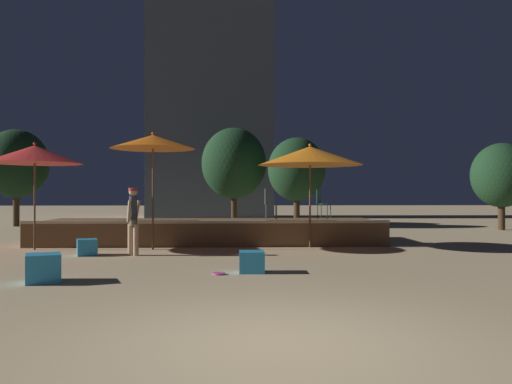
% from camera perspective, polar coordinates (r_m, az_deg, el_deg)
% --- Properties ---
extents(ground_plane, '(120.00, 120.00, 0.00)m').
position_cam_1_polar(ground_plane, '(5.17, 2.60, -16.98)').
color(ground_plane, tan).
extents(wooden_deck, '(10.28, 3.18, 0.75)m').
position_cam_1_polar(wooden_deck, '(15.58, -5.22, -4.48)').
color(wooden_deck, brown).
rests_on(wooden_deck, ground).
extents(patio_umbrella_0, '(2.92, 2.92, 2.90)m').
position_cam_1_polar(patio_umbrella_0, '(14.06, 6.19, 4.13)').
color(patio_umbrella_0, brown).
rests_on(patio_umbrella_0, ground).
extents(patio_umbrella_1, '(2.25, 2.25, 3.16)m').
position_cam_1_polar(patio_umbrella_1, '(13.75, -11.69, 5.61)').
color(patio_umbrella_1, brown).
rests_on(patio_umbrella_1, ground).
extents(patio_umbrella_2, '(2.46, 2.46, 2.87)m').
position_cam_1_polar(patio_umbrella_2, '(14.59, -23.97, 3.94)').
color(patio_umbrella_2, brown).
rests_on(patio_umbrella_2, ground).
extents(cube_seat_0, '(0.48, 0.48, 0.40)m').
position_cam_1_polar(cube_seat_0, '(9.57, -0.49, -7.98)').
color(cube_seat_0, '#2D9EDB').
rests_on(cube_seat_0, ground).
extents(cube_seat_1, '(0.59, 0.59, 0.40)m').
position_cam_1_polar(cube_seat_1, '(12.86, -18.75, -5.99)').
color(cube_seat_1, '#2D9EDB').
rests_on(cube_seat_1, ground).
extents(cube_seat_2, '(0.71, 0.71, 0.48)m').
position_cam_1_polar(cube_seat_2, '(9.25, -23.13, -7.99)').
color(cube_seat_2, '#2D9EDB').
rests_on(cube_seat_2, ground).
extents(person_0, '(0.29, 0.49, 1.64)m').
position_cam_1_polar(person_0, '(12.47, -13.86, -2.89)').
color(person_0, tan).
rests_on(person_0, ground).
extents(bistro_chair_0, '(0.47, 0.46, 0.90)m').
position_cam_1_polar(bistro_chair_0, '(15.14, 7.47, -0.98)').
color(bistro_chair_0, '#1E4C47').
rests_on(bistro_chair_0, wooden_deck).
extents(bistro_chair_1, '(0.40, 0.40, 0.90)m').
position_cam_1_polar(bistro_chair_1, '(14.78, 1.39, -1.00)').
color(bistro_chair_1, '#47474C').
rests_on(bistro_chair_1, wooden_deck).
extents(frisbee_disc, '(0.24, 0.24, 0.03)m').
position_cam_1_polar(frisbee_disc, '(9.37, -4.27, -9.28)').
color(frisbee_disc, '#E54C99').
rests_on(frisbee_disc, ground).
extents(background_tree_0, '(2.88, 2.88, 4.47)m').
position_cam_1_polar(background_tree_0, '(25.52, -25.71, 2.90)').
color(background_tree_0, '#3D2B1C').
rests_on(background_tree_0, ground).
extents(background_tree_1, '(2.43, 2.43, 3.61)m').
position_cam_1_polar(background_tree_1, '(23.05, 26.24, 1.71)').
color(background_tree_1, '#3D2B1C').
rests_on(background_tree_1, ground).
extents(background_tree_2, '(3.22, 3.22, 4.80)m').
position_cam_1_polar(background_tree_2, '(24.92, -2.54, 3.29)').
color(background_tree_2, '#3D2B1C').
rests_on(background_tree_2, ground).
extents(background_tree_3, '(2.64, 2.64, 4.08)m').
position_cam_1_polar(background_tree_3, '(22.93, 4.67, 2.57)').
color(background_tree_3, '#3D2B1C').
rests_on(background_tree_3, ground).
extents(distant_building, '(7.89, 4.42, 15.70)m').
position_cam_1_polar(distant_building, '(33.24, -5.11, 10.80)').
color(distant_building, '#4C5666').
rests_on(distant_building, ground).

